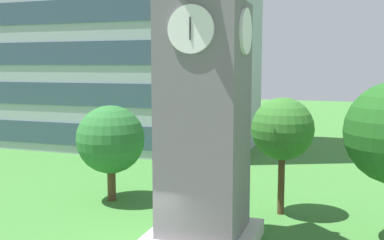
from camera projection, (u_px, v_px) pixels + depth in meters
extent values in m
cube|color=#384C60|center=(96.00, 136.00, 34.89)|extent=(20.12, 0.10, 1.80)
cube|color=#384C60|center=(95.00, 95.00, 34.50)|extent=(20.12, 0.10, 1.80)
cube|color=#384C60|center=(94.00, 53.00, 34.11)|extent=(20.12, 0.10, 1.80)
cube|color=#384C60|center=(92.00, 10.00, 33.73)|extent=(20.12, 0.10, 1.80)
cube|color=slate|center=(204.00, 127.00, 17.11)|extent=(3.02, 3.02, 9.40)
cube|color=beige|center=(204.00, 237.00, 17.64)|extent=(4.08, 4.08, 0.60)
cylinder|color=white|center=(191.00, 29.00, 15.20)|extent=(1.66, 0.12, 1.66)
cylinder|color=white|center=(246.00, 31.00, 16.17)|extent=(0.12, 1.66, 1.66)
cube|color=black|center=(190.00, 24.00, 15.12)|extent=(0.04, 0.08, 0.50)
cube|color=black|center=(190.00, 29.00, 15.13)|extent=(0.03, 0.06, 0.75)
cylinder|color=#513823|center=(281.00, 182.00, 21.16)|extent=(0.32, 0.32, 3.08)
sphere|color=#337129|center=(283.00, 129.00, 20.85)|extent=(2.93, 2.93, 2.93)
cylinder|color=#513823|center=(112.00, 182.00, 23.36)|extent=(0.43, 0.43, 2.02)
sphere|color=#2A6E30|center=(111.00, 139.00, 23.09)|extent=(3.53, 3.53, 3.53)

